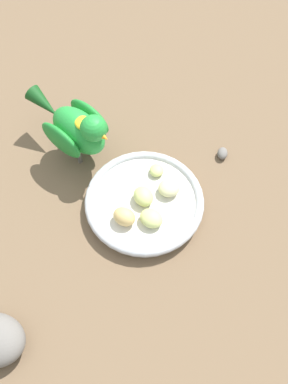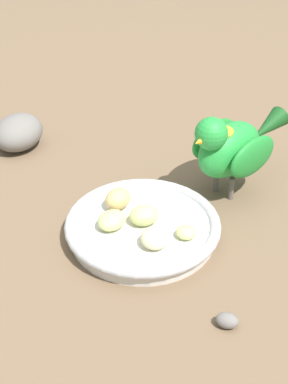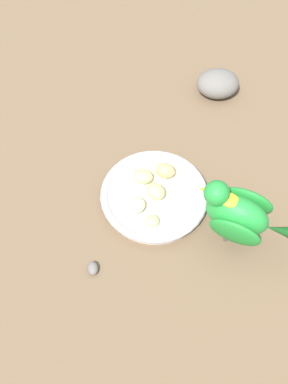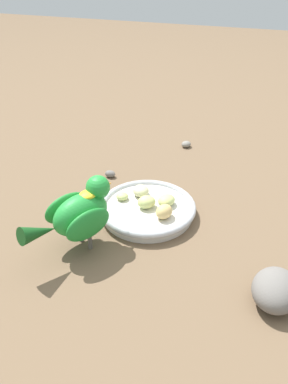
{
  "view_description": "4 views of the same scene",
  "coord_description": "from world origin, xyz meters",
  "px_view_note": "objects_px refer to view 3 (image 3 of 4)",
  "views": [
    {
      "loc": [
        0.07,
        -0.33,
        0.65
      ],
      "look_at": [
        0.01,
        0.01,
        0.06
      ],
      "focal_mm": 40.25,
      "sensor_mm": 36.0,
      "label": 1
    },
    {
      "loc": [
        0.55,
        0.17,
        0.46
      ],
      "look_at": [
        -0.01,
        0.01,
        0.06
      ],
      "focal_mm": 52.36,
      "sensor_mm": 36.0,
      "label": 2
    },
    {
      "loc": [
        0.08,
        0.49,
        0.79
      ],
      "look_at": [
        0.03,
        0.03,
        0.07
      ],
      "focal_mm": 46.44,
      "sensor_mm": 36.0,
      "label": 3
    },
    {
      "loc": [
        -0.64,
        -0.19,
        0.5
      ],
      "look_at": [
        0.01,
        0.02,
        0.05
      ],
      "focal_mm": 37.92,
      "sensor_mm": 36.0,
      "label": 4
    }
  ],
  "objects_px": {
    "feeding_bowl": "(154,196)",
    "parrot": "(239,214)",
    "apple_piece_2": "(152,221)",
    "rock_large": "(218,84)",
    "apple_piece_0": "(136,205)",
    "apple_piece_1": "(156,191)",
    "pebble_0": "(93,268)",
    "apple_piece_3": "(143,176)",
    "apple_piece_4": "(165,171)"
  },
  "relations": [
    {
      "from": "apple_piece_4",
      "to": "parrot",
      "type": "distance_m",
      "value": 0.17
    },
    {
      "from": "apple_piece_0",
      "to": "apple_piece_2",
      "type": "distance_m",
      "value": 0.04
    },
    {
      "from": "feeding_bowl",
      "to": "rock_large",
      "type": "height_order",
      "value": "rock_large"
    },
    {
      "from": "apple_piece_2",
      "to": "apple_piece_0",
      "type": "bearing_deg",
      "value": -51.07
    },
    {
      "from": "rock_large",
      "to": "feeding_bowl",
      "type": "bearing_deg",
      "value": 57.45
    },
    {
      "from": "feeding_bowl",
      "to": "apple_piece_4",
      "type": "height_order",
      "value": "apple_piece_4"
    },
    {
      "from": "apple_piece_0",
      "to": "apple_piece_3",
      "type": "xyz_separation_m",
      "value": [
        -0.02,
        -0.06,
        -0.0
      ]
    },
    {
      "from": "apple_piece_4",
      "to": "parrot",
      "type": "xyz_separation_m",
      "value": [
        -0.11,
        0.13,
        0.04
      ]
    },
    {
      "from": "apple_piece_4",
      "to": "feeding_bowl",
      "type": "bearing_deg",
      "value": 59.06
    },
    {
      "from": "apple_piece_1",
      "to": "apple_piece_2",
      "type": "height_order",
      "value": "apple_piece_1"
    },
    {
      "from": "feeding_bowl",
      "to": "parrot",
      "type": "height_order",
      "value": "parrot"
    },
    {
      "from": "apple_piece_3",
      "to": "rock_large",
      "type": "bearing_deg",
      "value": -129.31
    },
    {
      "from": "apple_piece_3",
      "to": "apple_piece_4",
      "type": "xyz_separation_m",
      "value": [
        -0.04,
        -0.01,
        0.0
      ]
    },
    {
      "from": "parrot",
      "to": "apple_piece_2",
      "type": "bearing_deg",
      "value": 19.26
    },
    {
      "from": "apple_piece_0",
      "to": "parrot",
      "type": "bearing_deg",
      "value": 160.06
    },
    {
      "from": "apple_piece_0",
      "to": "apple_piece_4",
      "type": "xyz_separation_m",
      "value": [
        -0.06,
        -0.07,
        0.0
      ]
    },
    {
      "from": "apple_piece_0",
      "to": "pebble_0",
      "type": "xyz_separation_m",
      "value": [
        0.08,
        0.1,
        -0.02
      ]
    },
    {
      "from": "apple_piece_2",
      "to": "parrot",
      "type": "distance_m",
      "value": 0.15
    },
    {
      "from": "feeding_bowl",
      "to": "parrot",
      "type": "relative_size",
      "value": 1.13
    },
    {
      "from": "apple_piece_3",
      "to": "pebble_0",
      "type": "height_order",
      "value": "apple_piece_3"
    },
    {
      "from": "feeding_bowl",
      "to": "parrot",
      "type": "distance_m",
      "value": 0.17
    },
    {
      "from": "feeding_bowl",
      "to": "rock_large",
      "type": "xyz_separation_m",
      "value": [
        -0.17,
        -0.26,
        0.01
      ]
    },
    {
      "from": "pebble_0",
      "to": "apple_piece_1",
      "type": "bearing_deg",
      "value": -133.63
    },
    {
      "from": "feeding_bowl",
      "to": "rock_large",
      "type": "bearing_deg",
      "value": -122.55
    },
    {
      "from": "apple_piece_0",
      "to": "apple_piece_2",
      "type": "height_order",
      "value": "apple_piece_0"
    },
    {
      "from": "feeding_bowl",
      "to": "apple_piece_1",
      "type": "distance_m",
      "value": 0.02
    },
    {
      "from": "apple_piece_4",
      "to": "parrot",
      "type": "bearing_deg",
      "value": 129.66
    },
    {
      "from": "apple_piece_3",
      "to": "apple_piece_4",
      "type": "distance_m",
      "value": 0.04
    },
    {
      "from": "apple_piece_1",
      "to": "parrot",
      "type": "distance_m",
      "value": 0.16
    },
    {
      "from": "feeding_bowl",
      "to": "apple_piece_2",
      "type": "bearing_deg",
      "value": 79.91
    },
    {
      "from": "apple_piece_1",
      "to": "apple_piece_2",
      "type": "relative_size",
      "value": 1.48
    },
    {
      "from": "feeding_bowl",
      "to": "pebble_0",
      "type": "xyz_separation_m",
      "value": [
        0.12,
        0.13,
        -0.01
      ]
    },
    {
      "from": "feeding_bowl",
      "to": "apple_piece_1",
      "type": "height_order",
      "value": "apple_piece_1"
    },
    {
      "from": "feeding_bowl",
      "to": "apple_piece_1",
      "type": "xyz_separation_m",
      "value": [
        -0.0,
        0.0,
        0.02
      ]
    },
    {
      "from": "apple_piece_0",
      "to": "pebble_0",
      "type": "bearing_deg",
      "value": 51.22
    },
    {
      "from": "apple_piece_0",
      "to": "parrot",
      "type": "distance_m",
      "value": 0.19
    },
    {
      "from": "parrot",
      "to": "pebble_0",
      "type": "height_order",
      "value": "parrot"
    },
    {
      "from": "feeding_bowl",
      "to": "parrot",
      "type": "bearing_deg",
      "value": 146.55
    },
    {
      "from": "apple_piece_2",
      "to": "rock_large",
      "type": "relative_size",
      "value": 0.28
    },
    {
      "from": "apple_piece_1",
      "to": "rock_large",
      "type": "bearing_deg",
      "value": -122.1
    },
    {
      "from": "apple_piece_0",
      "to": "pebble_0",
      "type": "height_order",
      "value": "apple_piece_0"
    },
    {
      "from": "rock_large",
      "to": "pebble_0",
      "type": "relative_size",
      "value": 3.61
    },
    {
      "from": "apple_piece_3",
      "to": "rock_large",
      "type": "xyz_separation_m",
      "value": [
        -0.18,
        -0.22,
        -0.0
      ]
    },
    {
      "from": "apple_piece_2",
      "to": "apple_piece_4",
      "type": "height_order",
      "value": "apple_piece_4"
    },
    {
      "from": "apple_piece_0",
      "to": "rock_large",
      "type": "relative_size",
      "value": 0.4
    },
    {
      "from": "apple_piece_1",
      "to": "apple_piece_3",
      "type": "xyz_separation_m",
      "value": [
        0.02,
        -0.04,
        -0.0
      ]
    },
    {
      "from": "apple_piece_0",
      "to": "parrot",
      "type": "height_order",
      "value": "parrot"
    },
    {
      "from": "apple_piece_1",
      "to": "parrot",
      "type": "height_order",
      "value": "parrot"
    },
    {
      "from": "apple_piece_4",
      "to": "rock_large",
      "type": "distance_m",
      "value": 0.26
    },
    {
      "from": "feeding_bowl",
      "to": "apple_piece_0",
      "type": "height_order",
      "value": "apple_piece_0"
    }
  ]
}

